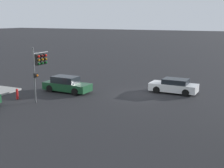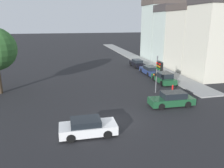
% 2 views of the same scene
% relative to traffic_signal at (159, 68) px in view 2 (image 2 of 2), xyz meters
% --- Properties ---
extents(ground_plane, '(300.00, 300.00, 0.00)m').
position_rel_traffic_signal_xyz_m(ground_plane, '(-6.63, -5.89, -3.19)').
color(ground_plane, black).
extents(sidewalk_strip, '(3.42, 60.00, 0.17)m').
position_rel_traffic_signal_xyz_m(sidewalk_strip, '(6.06, 27.57, -3.11)').
color(sidewalk_strip, gray).
rests_on(sidewalk_strip, ground_plane).
extents(rowhouse_backdrop, '(7.57, 25.82, 13.21)m').
position_rel_traffic_signal_xyz_m(rowhouse_backdrop, '(11.49, 15.93, 2.85)').
color(rowhouse_backdrop, beige).
rests_on(rowhouse_backdrop, ground_plane).
extents(traffic_signal, '(0.55, 1.91, 4.55)m').
position_rel_traffic_signal_xyz_m(traffic_signal, '(0.00, 0.00, 0.00)').
color(traffic_signal, '#515456').
rests_on(traffic_signal, ground_plane).
extents(crossing_car_0, '(4.37, 1.95, 1.34)m').
position_rel_traffic_signal_xyz_m(crossing_car_0, '(-9.27, -7.80, -2.55)').
color(crossing_car_0, silver).
rests_on(crossing_car_0, ground_plane).
extents(crossing_car_1, '(4.64, 1.91, 1.48)m').
position_rel_traffic_signal_xyz_m(crossing_car_1, '(-0.06, -3.72, -2.49)').
color(crossing_car_1, '#194728').
rests_on(crossing_car_1, ground_plane).
extents(parked_car_0, '(2.09, 4.57, 1.52)m').
position_rel_traffic_signal_xyz_m(parked_car_0, '(3.04, 4.60, -2.48)').
color(parked_car_0, '#194728').
rests_on(parked_car_0, ground_plane).
extents(parked_car_1, '(2.03, 4.81, 1.39)m').
position_rel_traffic_signal_xyz_m(parked_car_1, '(3.14, 9.90, -2.52)').
color(parked_car_1, navy).
rests_on(parked_car_1, ground_plane).
extents(parked_car_2, '(1.85, 4.40, 1.43)m').
position_rel_traffic_signal_xyz_m(parked_car_2, '(3.09, 16.19, -2.50)').
color(parked_car_2, black).
rests_on(parked_car_2, ground_plane).
extents(fire_hydrant, '(0.22, 0.22, 0.92)m').
position_rel_traffic_signal_xyz_m(fire_hydrant, '(2.23, 0.43, -2.70)').
color(fire_hydrant, red).
rests_on(fire_hydrant, ground_plane).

